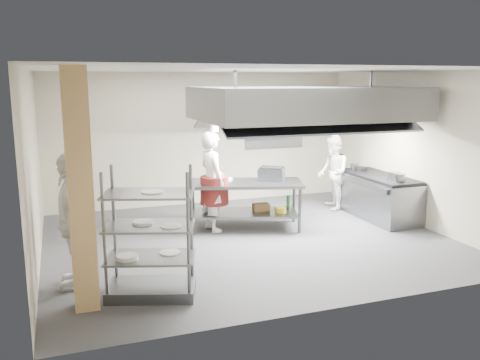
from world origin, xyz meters
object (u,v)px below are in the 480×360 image
object	(u,v)px
chef_line	(333,173)
cooking_range	(378,198)
pass_rack	(150,233)
stockpot	(394,176)
griddle	(272,174)
chef_plating	(72,220)
island	(245,205)
chef_head	(212,181)

from	to	relation	value
chef_line	cooking_range	bearing A→B (deg)	48.70
pass_rack	stockpot	distance (m)	5.38
pass_rack	griddle	world-z (taller)	pass_rack
cooking_range	stockpot	world-z (taller)	stockpot
chef_line	chef_plating	xyz separation A→B (m)	(-5.53, -2.53, 0.12)
cooking_range	griddle	size ratio (longest dim) A/B	4.14
griddle	cooking_range	bearing A→B (deg)	28.09
griddle	chef_plating	bearing A→B (deg)	-120.75
chef_line	island	bearing A→B (deg)	-55.34
cooking_range	stockpot	bearing A→B (deg)	-95.42
pass_rack	cooking_range	bearing A→B (deg)	42.38
chef_head	griddle	xyz separation A→B (m)	(1.18, -0.09, 0.08)
island	cooking_range	distance (m)	2.88
island	chef_plating	size ratio (longest dim) A/B	1.16
cooking_range	chef_plating	size ratio (longest dim) A/B	1.06
pass_rack	stockpot	xyz separation A→B (m)	(5.09, 1.73, 0.12)
pass_rack	chef_plating	distance (m)	1.17
chef_line	griddle	distance (m)	1.92
chef_line	chef_plating	world-z (taller)	chef_plating
island	stockpot	xyz separation A→B (m)	(2.82, -0.80, 0.53)
island	chef_head	size ratio (longest dim) A/B	1.15
chef_line	stockpot	bearing A→B (deg)	36.42
pass_rack	chef_plating	size ratio (longest dim) A/B	0.92
island	stockpot	size ratio (longest dim) A/B	9.11
pass_rack	chef_line	distance (m)	5.61
island	cooking_range	size ratio (longest dim) A/B	1.09
chef_head	griddle	distance (m)	1.19
cooking_range	stockpot	size ratio (longest dim) A/B	8.33
pass_rack	stockpot	world-z (taller)	pass_rack
cooking_range	chef_head	world-z (taller)	chef_head
chef_plating	cooking_range	bearing A→B (deg)	113.41
chef_line	chef_head	bearing A→B (deg)	-60.03
island	stockpot	distance (m)	2.98
cooking_range	chef_plating	world-z (taller)	chef_plating
island	pass_rack	size ratio (longest dim) A/B	1.27
chef_line	pass_rack	bearing A→B (deg)	-36.89
cooking_range	griddle	bearing A→B (deg)	174.69
chef_head	stockpot	xyz separation A→B (m)	(3.45, -0.87, 0.03)
island	chef_head	world-z (taller)	chef_head
chef_line	griddle	size ratio (longest dim) A/B	3.39
griddle	pass_rack	bearing A→B (deg)	-104.82
pass_rack	griddle	bearing A→B (deg)	60.06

